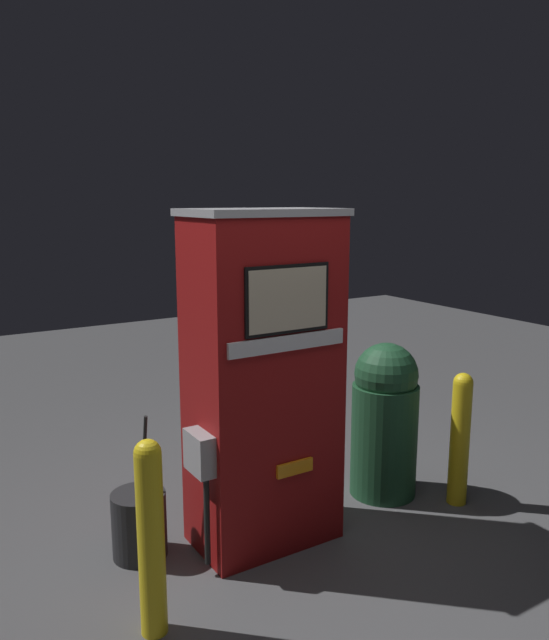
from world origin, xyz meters
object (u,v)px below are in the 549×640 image
trash_bin (385,418)px  squeegee_bucket (139,524)px  safety_bollard_far (460,436)px  gas_pump (263,381)px  safety_bollard (151,534)px

trash_bin → squeegee_bucket: 1.71m
safety_bollard_far → squeegee_bucket: (-1.99, 0.51, -0.28)m
gas_pump → safety_bollard_far: 1.43m
safety_bollard → squeegee_bucket: 0.73m
safety_bollard → trash_bin: trash_bin is taller
trash_bin → safety_bollard_far: trash_bin is taller
squeegee_bucket → gas_pump: bearing=-16.6°
safety_bollard → safety_bollard_far: size_ratio=1.07×
safety_bollard → squeegee_bucket: safety_bollard is taller
trash_bin → squeegee_bucket: (-1.67, 0.14, -0.34)m
safety_bollard_far → safety_bollard: bearing=-176.4°
safety_bollard_far → squeegee_bucket: safety_bollard_far is taller
trash_bin → gas_pump: bearing=-176.3°
safety_bollard_far → squeegee_bucket: bearing=165.7°
safety_bollard → squeegee_bucket: size_ratio=1.14×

